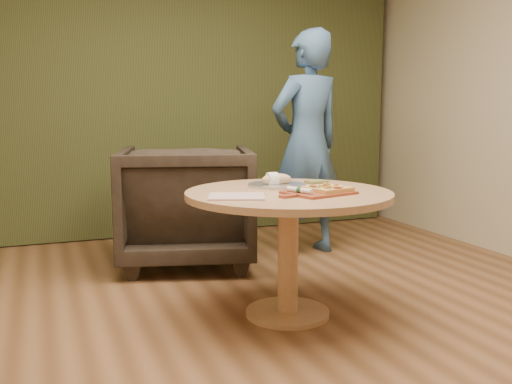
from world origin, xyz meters
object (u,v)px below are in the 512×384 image
object	(u,v)px
cutlery_roll	(300,190)
armchair	(186,199)
person_standing	(307,144)
serving_tray	(277,185)
flatbread_pizza	(327,189)
pedestal_table	(288,215)
bread_roll	(275,179)
pizza_paddle	(317,193)

from	to	relation	value
cutlery_roll	armchair	xyz separation A→B (m)	(-0.26, 1.51, -0.26)
person_standing	serving_tray	bearing A→B (deg)	44.50
flatbread_pizza	armchair	bearing A→B (deg)	106.45
serving_tray	armchair	size ratio (longest dim) A/B	0.34
pedestal_table	bread_roll	size ratio (longest dim) A/B	6.21
flatbread_pizza	bread_roll	size ratio (longest dim) A/B	1.40
armchair	pizza_paddle	bearing A→B (deg)	118.76
flatbread_pizza	serving_tray	size ratio (longest dim) A/B	0.76
serving_tray	armchair	world-z (taller)	armchair
serving_tray	person_standing	xyz separation A→B (m)	(0.74, 1.09, 0.18)
pedestal_table	bread_roll	xyz separation A→B (m)	(0.01, 0.21, 0.18)
flatbread_pizza	bread_roll	xyz separation A→B (m)	(-0.16, 0.37, 0.02)
pedestal_table	serving_tray	world-z (taller)	serving_tray
pizza_paddle	armchair	bearing A→B (deg)	88.71
cutlery_roll	armchair	world-z (taller)	armchair
pedestal_table	flatbread_pizza	world-z (taller)	flatbread_pizza
armchair	person_standing	world-z (taller)	person_standing
pizza_paddle	serving_tray	distance (m)	0.39
armchair	person_standing	bearing A→B (deg)	-167.37
pedestal_table	pizza_paddle	world-z (taller)	pizza_paddle
armchair	person_standing	xyz separation A→B (m)	(1.03, -0.04, 0.41)
flatbread_pizza	serving_tray	world-z (taller)	flatbread_pizza
cutlery_roll	flatbread_pizza	bearing A→B (deg)	-17.94
pedestal_table	bread_roll	world-z (taller)	bread_roll
pizza_paddle	pedestal_table	bearing A→B (deg)	106.85
serving_tray	bread_roll	distance (m)	0.04
bread_roll	armchair	world-z (taller)	armchair
serving_tray	armchair	distance (m)	1.19
person_standing	bread_roll	bearing A→B (deg)	44.18
bread_roll	cutlery_roll	bearing A→B (deg)	-92.77
pedestal_table	cutlery_roll	xyz separation A→B (m)	(-0.01, -0.17, 0.17)
pedestal_table	bread_roll	bearing A→B (deg)	87.97
cutlery_roll	pedestal_table	bearing A→B (deg)	62.35
pedestal_table	bread_roll	distance (m)	0.28
pizza_paddle	cutlery_roll	xyz separation A→B (m)	(-0.11, -0.01, 0.02)
serving_tray	person_standing	distance (m)	1.33
flatbread_pizza	serving_tray	xyz separation A→B (m)	(-0.15, 0.37, -0.02)
bread_roll	flatbread_pizza	bearing A→B (deg)	-66.61
pedestal_table	serving_tray	xyz separation A→B (m)	(0.02, 0.21, 0.15)
serving_tray	flatbread_pizza	bearing A→B (deg)	-67.78
flatbread_pizza	cutlery_roll	bearing A→B (deg)	-173.98
serving_tray	person_standing	bearing A→B (deg)	55.85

